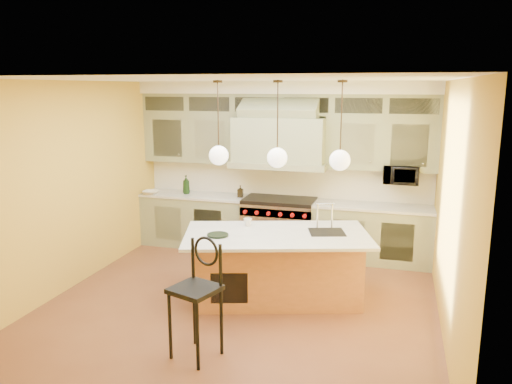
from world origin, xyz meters
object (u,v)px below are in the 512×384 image
(range, at_px, (279,226))
(counter_stool, at_px, (197,290))
(microwave, at_px, (401,174))
(kitchen_island, at_px, (277,265))

(range, height_order, counter_stool, counter_stool)
(counter_stool, distance_m, microwave, 4.19)
(microwave, bearing_deg, counter_stool, -118.81)
(kitchen_island, bearing_deg, microwave, 34.52)
(kitchen_island, xyz_separation_m, microwave, (1.54, 1.94, 0.98))
(range, height_order, microwave, microwave)
(kitchen_island, height_order, microwave, microwave)
(range, xyz_separation_m, kitchen_island, (0.41, -1.84, -0.01))
(range, bearing_deg, counter_stool, -90.65)
(range, distance_m, microwave, 2.18)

